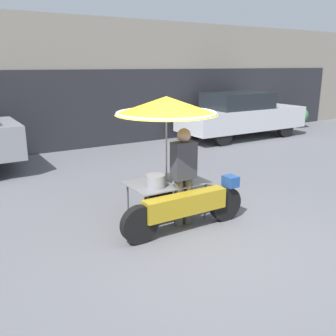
{
  "coord_description": "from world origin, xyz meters",
  "views": [
    {
      "loc": [
        -3.16,
        -4.09,
        2.54
      ],
      "look_at": [
        -0.07,
        0.93,
        0.91
      ],
      "focal_mm": 40.0,
      "sensor_mm": 36.0,
      "label": 1
    }
  ],
  "objects_px": {
    "potted_plant": "(300,116)",
    "vendor_person": "(184,172)",
    "parked_car": "(241,115)",
    "vendor_motorcycle_cart": "(170,131)"
  },
  "relations": [
    {
      "from": "potted_plant",
      "to": "vendor_person",
      "type": "bearing_deg",
      "value": -149.74
    },
    {
      "from": "parked_car",
      "to": "potted_plant",
      "type": "distance_m",
      "value": 3.78
    },
    {
      "from": "vendor_motorcycle_cart",
      "to": "parked_car",
      "type": "height_order",
      "value": "vendor_motorcycle_cart"
    },
    {
      "from": "vendor_motorcycle_cart",
      "to": "vendor_person",
      "type": "relative_size",
      "value": 1.37
    },
    {
      "from": "vendor_person",
      "to": "parked_car",
      "type": "bearing_deg",
      "value": 41.18
    },
    {
      "from": "vendor_motorcycle_cart",
      "to": "potted_plant",
      "type": "distance_m",
      "value": 11.23
    },
    {
      "from": "vendor_motorcycle_cart",
      "to": "parked_car",
      "type": "distance_m",
      "value": 7.85
    },
    {
      "from": "vendor_motorcycle_cart",
      "to": "potted_plant",
      "type": "bearing_deg",
      "value": 28.85
    },
    {
      "from": "parked_car",
      "to": "potted_plant",
      "type": "relative_size",
      "value": 5.72
    },
    {
      "from": "vendor_person",
      "to": "potted_plant",
      "type": "bearing_deg",
      "value": 30.26
    }
  ]
}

